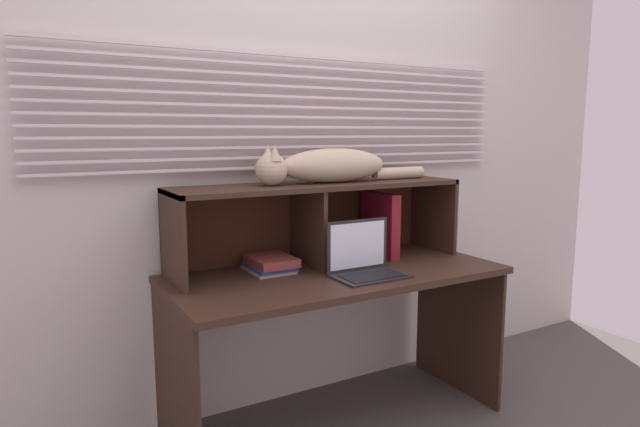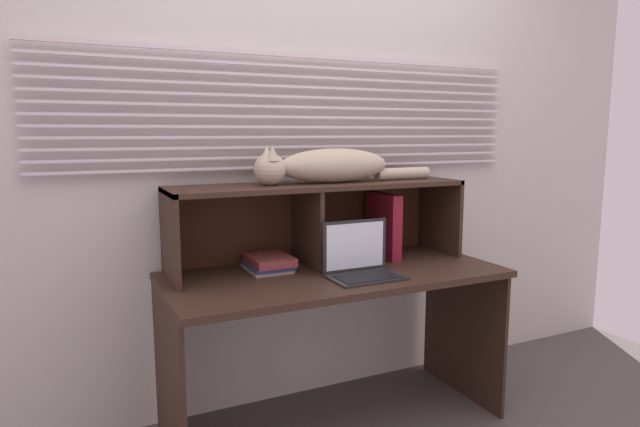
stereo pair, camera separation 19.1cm
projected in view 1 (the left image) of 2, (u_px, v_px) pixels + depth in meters
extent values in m
cube|color=beige|center=(297.00, 151.00, 2.66)|extent=(4.40, 0.04, 2.50)
cube|color=silver|center=(302.00, 166.00, 2.63)|extent=(2.43, 0.02, 0.01)
cube|color=silver|center=(302.00, 156.00, 2.62)|extent=(2.43, 0.02, 0.01)
cube|color=silver|center=(302.00, 147.00, 2.61)|extent=(2.43, 0.02, 0.01)
cube|color=silver|center=(302.00, 137.00, 2.61)|extent=(2.43, 0.02, 0.01)
cube|color=silver|center=(302.00, 127.00, 2.60)|extent=(2.43, 0.02, 0.01)
cube|color=silver|center=(302.00, 117.00, 2.59)|extent=(2.43, 0.02, 0.01)
cube|color=silver|center=(302.00, 107.00, 2.59)|extent=(2.43, 0.02, 0.01)
cube|color=silver|center=(302.00, 97.00, 2.58)|extent=(2.43, 0.02, 0.01)
cube|color=silver|center=(302.00, 87.00, 2.57)|extent=(2.43, 0.02, 0.01)
cube|color=silver|center=(302.00, 77.00, 2.57)|extent=(2.43, 0.02, 0.01)
cube|color=silver|center=(302.00, 67.00, 2.56)|extent=(2.43, 0.02, 0.01)
cube|color=silver|center=(302.00, 57.00, 2.55)|extent=(2.43, 0.02, 0.01)
cube|color=#342118|center=(337.00, 275.00, 2.42)|extent=(1.49, 0.67, 0.03)
cube|color=#342118|center=(175.00, 390.00, 2.11)|extent=(0.02, 0.61, 0.70)
cube|color=#342118|center=(457.00, 324.00, 2.83)|extent=(0.02, 0.61, 0.70)
cube|color=#342118|center=(320.00, 186.00, 2.49)|extent=(1.39, 0.35, 0.02)
cube|color=#342118|center=(172.00, 238.00, 2.18)|extent=(0.02, 0.35, 0.38)
cube|color=#342118|center=(433.00, 213.00, 2.85)|extent=(0.02, 0.35, 0.38)
cube|color=#342118|center=(308.00, 228.00, 2.49)|extent=(0.02, 0.33, 0.36)
cube|color=#3A1F11|center=(303.00, 219.00, 2.66)|extent=(1.39, 0.01, 0.38)
ellipsoid|color=#BEAC8F|center=(334.00, 165.00, 2.51)|extent=(0.55, 0.17, 0.16)
sphere|color=#BEAC8F|center=(271.00, 170.00, 2.36)|extent=(0.14, 0.14, 0.14)
cone|color=#BAA98A|center=(275.00, 153.00, 2.32)|extent=(0.06, 0.06, 0.06)
cone|color=#C2AF92|center=(268.00, 153.00, 2.38)|extent=(0.06, 0.06, 0.06)
cylinder|color=#BEAC8F|center=(398.00, 173.00, 2.71)|extent=(0.29, 0.06, 0.06)
cube|color=black|center=(370.00, 276.00, 2.31)|extent=(0.31, 0.20, 0.01)
cube|color=black|center=(357.00, 245.00, 2.38)|extent=(0.31, 0.01, 0.23)
cube|color=white|center=(358.00, 245.00, 2.38)|extent=(0.28, 0.00, 0.20)
cube|color=black|center=(372.00, 275.00, 2.30)|extent=(0.26, 0.14, 0.00)
cube|color=maroon|center=(380.00, 225.00, 2.69)|extent=(0.05, 0.26, 0.32)
cube|color=#A28779|center=(268.00, 270.00, 2.42)|extent=(0.18, 0.23, 0.01)
cube|color=#324B77|center=(270.00, 266.00, 2.42)|extent=(0.18, 0.23, 0.02)
cube|color=brown|center=(271.00, 263.00, 2.41)|extent=(0.18, 0.23, 0.02)
cube|color=brown|center=(271.00, 258.00, 2.41)|extent=(0.18, 0.23, 0.02)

